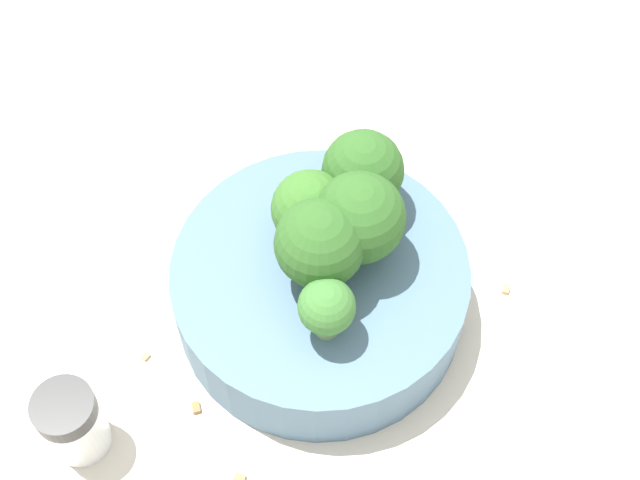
% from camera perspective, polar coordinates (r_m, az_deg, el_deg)
% --- Properties ---
extents(ground_plane, '(3.00, 3.00, 0.00)m').
position_cam_1_polar(ground_plane, '(0.63, -0.00, -4.35)').
color(ground_plane, beige).
extents(bowl, '(0.20, 0.20, 0.05)m').
position_cam_1_polar(bowl, '(0.61, -0.00, -3.15)').
color(bowl, slate).
rests_on(bowl, ground_plane).
extents(broccoli_floret_0, '(0.06, 0.06, 0.07)m').
position_cam_1_polar(broccoli_floret_0, '(0.56, 2.52, 1.38)').
color(broccoli_floret_0, '#84AD66').
rests_on(broccoli_floret_0, bowl).
extents(broccoli_floret_1, '(0.04, 0.04, 0.05)m').
position_cam_1_polar(broccoli_floret_1, '(0.54, 0.43, -4.38)').
color(broccoli_floret_1, '#7A9E5B').
rests_on(broccoli_floret_1, bowl).
extents(broccoli_floret_2, '(0.06, 0.06, 0.07)m').
position_cam_1_polar(broccoli_floret_2, '(0.55, -0.13, -0.27)').
color(broccoli_floret_2, '#8EB770').
rests_on(broccoli_floret_2, bowl).
extents(broccoli_floret_3, '(0.05, 0.05, 0.06)m').
position_cam_1_polar(broccoli_floret_3, '(0.57, -0.62, 1.98)').
color(broccoli_floret_3, '#84AD66').
rests_on(broccoli_floret_3, bowl).
extents(broccoli_floret_4, '(0.05, 0.05, 0.06)m').
position_cam_1_polar(broccoli_floret_4, '(0.59, 2.76, 4.41)').
color(broccoli_floret_4, '#8EB770').
rests_on(broccoli_floret_4, bowl).
extents(pepper_shaker, '(0.04, 0.04, 0.06)m').
position_cam_1_polar(pepper_shaker, '(0.58, -15.54, -11.20)').
color(pepper_shaker, silver).
rests_on(pepper_shaker, ground_plane).
extents(almond_crumb_0, '(0.01, 0.01, 0.01)m').
position_cam_1_polar(almond_crumb_0, '(0.60, -7.95, -10.52)').
color(almond_crumb_0, olive).
rests_on(almond_crumb_0, ground_plane).
extents(almond_crumb_1, '(0.01, 0.01, 0.01)m').
position_cam_1_polar(almond_crumb_1, '(0.62, -11.11, -7.28)').
color(almond_crumb_1, tan).
rests_on(almond_crumb_1, ground_plane).
extents(almond_crumb_2, '(0.01, 0.01, 0.01)m').
position_cam_1_polar(almond_crumb_2, '(0.58, -5.16, -14.87)').
color(almond_crumb_2, '#AD7F4C').
rests_on(almond_crumb_2, ground_plane).
extents(almond_crumb_4, '(0.01, 0.01, 0.01)m').
position_cam_1_polar(almond_crumb_4, '(0.65, 11.84, -3.03)').
color(almond_crumb_4, tan).
rests_on(almond_crumb_4, ground_plane).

